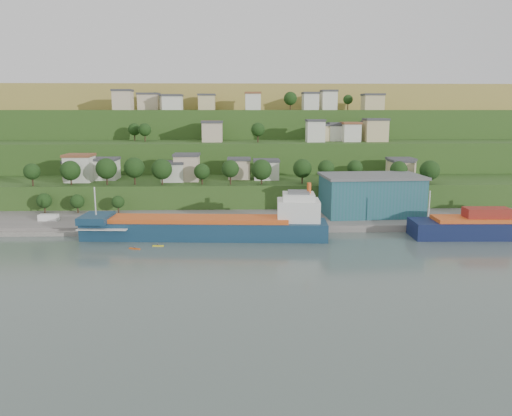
{
  "coord_description": "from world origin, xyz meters",
  "views": [
    {
      "loc": [
        3.3,
        -124.64,
        34.77
      ],
      "look_at": [
        7.94,
        15.0,
        7.4
      ],
      "focal_mm": 35.0,
      "sensor_mm": 36.0,
      "label": 1
    }
  ],
  "objects_px": {
    "warehouse": "(371,194)",
    "kayak_orange": "(135,248)",
    "cargo_ship_near": "(213,228)",
    "caravan": "(49,219)"
  },
  "relations": [
    {
      "from": "cargo_ship_near",
      "to": "warehouse",
      "type": "distance_m",
      "value": 53.85
    },
    {
      "from": "caravan",
      "to": "kayak_orange",
      "type": "height_order",
      "value": "caravan"
    },
    {
      "from": "warehouse",
      "to": "kayak_orange",
      "type": "xyz_separation_m",
      "value": [
        -68.85,
        -31.69,
        -8.2
      ]
    },
    {
      "from": "cargo_ship_near",
      "to": "kayak_orange",
      "type": "relative_size",
      "value": 21.76
    },
    {
      "from": "cargo_ship_near",
      "to": "warehouse",
      "type": "xyz_separation_m",
      "value": [
        49.34,
        20.8,
        5.68
      ]
    },
    {
      "from": "cargo_ship_near",
      "to": "kayak_orange",
      "type": "height_order",
      "value": "cargo_ship_near"
    },
    {
      "from": "cargo_ship_near",
      "to": "caravan",
      "type": "distance_m",
      "value": 52.56
    },
    {
      "from": "warehouse",
      "to": "kayak_orange",
      "type": "bearing_deg",
      "value": -158.59
    },
    {
      "from": "cargo_ship_near",
      "to": "kayak_orange",
      "type": "bearing_deg",
      "value": -147.27
    },
    {
      "from": "cargo_ship_near",
      "to": "warehouse",
      "type": "bearing_deg",
      "value": 26.43
    }
  ]
}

